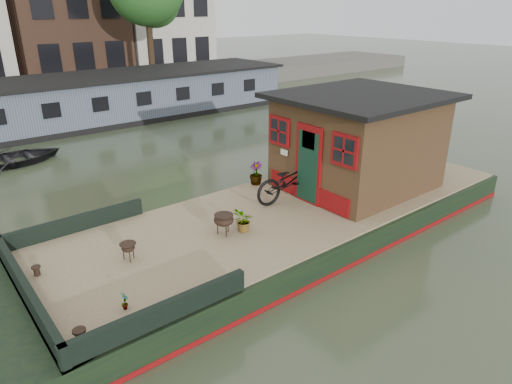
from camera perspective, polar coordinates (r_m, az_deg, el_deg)
ground at (r=11.16m, az=4.68°, el=-4.82°), size 120.00×120.00×0.00m
houseboat_hull at (r=10.25m, az=-0.75°, el=-5.60°), size 14.01×4.02×0.60m
houseboat_deck at (r=10.89m, az=4.78°, el=-1.89°), size 11.80×3.80×0.05m
bow_bulwark at (r=8.52m, az=-21.27°, el=-9.31°), size 3.00×4.00×0.35m
cabin at (r=11.99m, az=12.66°, el=6.31°), size 4.00×3.50×2.42m
bicycle at (r=11.06m, az=4.29°, el=1.54°), size 2.00×0.82×1.03m
potted_plant_c at (r=9.55m, az=-1.57°, el=-3.65°), size 0.58×0.57×0.49m
potted_plant_d at (r=12.07m, az=-0.00°, el=2.36°), size 0.45×0.45×0.61m
potted_plant_e at (r=7.59m, az=-16.11°, el=-12.95°), size 0.17×0.19×0.31m
brazier_front at (r=9.47m, az=-4.04°, el=-4.07°), size 0.52×0.52×0.45m
brazier_rear at (r=8.87m, az=-15.64°, el=-7.19°), size 0.36×0.36×0.35m
bollard_port at (r=9.02m, az=-25.74°, el=-8.87°), size 0.16×0.16×0.18m
bollard_stbd at (r=7.17m, az=-21.14°, el=-16.44°), size 0.19×0.19×0.22m
dinghy at (r=17.78m, az=-27.98°, el=4.15°), size 3.26×2.43×0.64m
far_houseboat at (r=22.62m, az=-20.66°, el=10.45°), size 20.40×4.40×2.11m
quay at (r=28.87m, az=-24.86°, el=11.08°), size 60.00×6.00×0.90m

